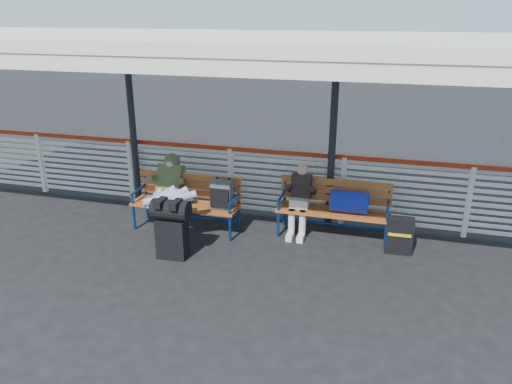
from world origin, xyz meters
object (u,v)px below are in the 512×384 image
(luggage_stack, at_px, (172,226))
(traveler_man, at_px, (169,193))
(bench_left, at_px, (198,196))
(bench_right, at_px, (342,203))
(companion_person, at_px, (300,199))
(suitcase_side, at_px, (399,235))

(luggage_stack, height_order, traveler_man, traveler_man)
(bench_left, xyz_separation_m, traveler_man, (-0.36, -0.34, 0.14))
(bench_left, distance_m, traveler_man, 0.51)
(bench_left, xyz_separation_m, bench_right, (2.32, 0.35, -0.00))
(bench_right, xyz_separation_m, companion_person, (-0.68, -0.01, -0.00))
(traveler_man, xyz_separation_m, suitcase_side, (3.60, 0.39, -0.46))
(bench_left, bearing_deg, bench_right, 8.54)
(bench_left, distance_m, suitcase_side, 3.26)
(bench_left, relative_size, suitcase_side, 3.22)
(traveler_man, height_order, suitcase_side, traveler_man)
(bench_left, distance_m, bench_right, 2.34)
(luggage_stack, xyz_separation_m, traveler_man, (-0.35, 0.69, 0.24))
(bench_right, height_order, companion_person, companion_person)
(bench_right, height_order, traveler_man, traveler_man)
(traveler_man, bearing_deg, suitcase_side, 6.17)
(bench_right, relative_size, companion_person, 1.57)
(bench_left, height_order, companion_person, companion_person)
(bench_right, distance_m, suitcase_side, 1.02)
(luggage_stack, xyz_separation_m, bench_right, (2.33, 1.38, 0.10))
(companion_person, distance_m, suitcase_side, 1.66)
(traveler_man, height_order, companion_person, traveler_man)
(luggage_stack, bearing_deg, suitcase_side, 16.19)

